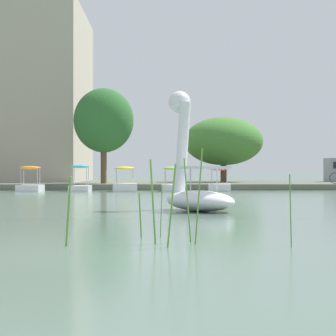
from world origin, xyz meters
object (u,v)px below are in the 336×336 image
swan_boat (195,182)px  pedal_boat_yellow (125,184)px  pedal_boat_orange (30,184)px  pedal_boat_lime (172,184)px  pedal_boat_red (219,184)px  tree_broadleaf_left (104,121)px  pedal_boat_cyan (80,183)px  tree_broadleaf_behind_dock (223,141)px

swan_boat → pedal_boat_yellow: swan_boat is taller
pedal_boat_orange → pedal_boat_yellow: bearing=-3.1°
pedal_boat_lime → pedal_boat_yellow: (-2.73, 0.11, -0.01)m
pedal_boat_red → tree_broadleaf_left: size_ratio=0.39×
pedal_boat_yellow → pedal_boat_orange: bearing=176.9°
pedal_boat_cyan → tree_broadleaf_left: tree_broadleaf_left is taller
pedal_boat_lime → tree_broadleaf_left: bearing=130.1°
swan_boat → pedal_boat_lime: bearing=90.9°
swan_boat → pedal_boat_orange: 20.31m
pedal_boat_lime → pedal_boat_orange: size_ratio=0.95×
pedal_boat_lime → pedal_boat_yellow: size_ratio=0.82×
pedal_boat_yellow → pedal_boat_cyan: pedal_boat_cyan is taller
pedal_boat_red → pedal_boat_cyan: size_ratio=1.15×
pedal_boat_yellow → tree_broadleaf_left: bearing=107.7°
pedal_boat_orange → pedal_boat_lime: bearing=-2.9°
pedal_boat_red → tree_broadleaf_left: tree_broadleaf_left is taller
swan_boat → pedal_boat_lime: size_ratio=1.89×
pedal_boat_orange → tree_broadleaf_behind_dock: bearing=41.0°
swan_boat → pedal_boat_yellow: (-3.01, 18.16, -0.41)m
tree_broadleaf_behind_dock → swan_boat: bearing=-97.5°
pedal_boat_cyan → tree_broadleaf_behind_dock: (9.40, 10.75, 2.93)m
pedal_boat_cyan → tree_broadleaf_behind_dock: bearing=48.8°
pedal_boat_lime → pedal_boat_orange: pedal_boat_orange is taller
pedal_boat_red → pedal_boat_cyan: 8.08m
pedal_boat_yellow → pedal_boat_orange: pedal_boat_orange is taller
pedal_boat_lime → pedal_boat_red: bearing=11.2°
pedal_boat_red → pedal_boat_orange: (-10.97, -0.14, 0.01)m
pedal_boat_orange → pedal_boat_cyan: bearing=-1.1°
swan_boat → pedal_boat_yellow: size_ratio=1.56×
pedal_boat_cyan → pedal_boat_red: bearing=1.4°
pedal_boat_red → pedal_boat_yellow: pedal_boat_yellow is taller
swan_boat → pedal_boat_cyan: size_ratio=1.72×
swan_boat → tree_broadleaf_left: bearing=101.3°
pedal_boat_red → pedal_boat_cyan: (-8.08, -0.20, 0.08)m
pedal_boat_lime → pedal_boat_orange: (-8.19, 0.41, -0.04)m
pedal_boat_cyan → tree_broadleaf_behind_dock: size_ratio=0.26×
swan_boat → tree_broadleaf_behind_dock: 29.51m
pedal_boat_cyan → tree_broadleaf_left: size_ratio=0.34×
pedal_boat_yellow → pedal_boat_orange: (-5.46, 0.29, -0.03)m
pedal_boat_red → tree_broadleaf_left: bearing=147.1°
swan_boat → pedal_boat_orange: size_ratio=1.79×
pedal_boat_cyan → tree_broadleaf_left: bearing=78.7°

